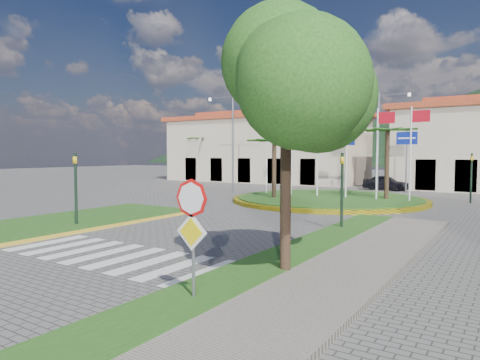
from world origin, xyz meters
The scene contains 19 objects.
sidewalk_right centered at (6.00, 2.00, 0.07)m, with size 4.00×28.00×0.15m, color gray.
verge_right centered at (4.80, 2.00, 0.09)m, with size 1.60×28.00×0.18m, color #1F4D16.
median_left centered at (-6.50, 6.00, 0.09)m, with size 5.00×14.00×0.18m, color #1F4D16.
crosswalk centered at (0.00, 4.00, 0.01)m, with size 8.00×3.00×0.01m, color silver.
roundabout_island centered at (0.00, 22.00, 0.17)m, with size 12.70×12.70×6.00m.
stop_sign centered at (4.90, 1.96, 1.79)m, with size 0.80×0.11×2.65m.
deciduous_tree centered at (5.50, 5.00, 5.18)m, with size 3.60×3.60×6.80m.
traffic_light_left centered at (-5.20, 6.50, 1.94)m, with size 0.15×0.18×3.20m.
traffic_light_right centered at (4.50, 12.00, 1.94)m, with size 0.15×0.18×3.20m.
traffic_light_far centered at (8.00, 26.00, 1.94)m, with size 0.18×0.15×3.20m.
direction_sign_west centered at (-2.00, 30.97, 3.53)m, with size 1.60×0.14×5.20m.
direction_sign_east centered at (3.00, 30.97, 3.53)m, with size 1.60×0.14×5.20m.
street_lamp_centre centered at (1.00, 30.00, 4.50)m, with size 4.80×0.16×8.00m.
street_lamp_west centered at (-9.00, 24.00, 4.50)m, with size 4.80×0.16×8.00m.
building_left centered at (-14.00, 38.00, 3.90)m, with size 23.32×9.54×8.05m.
hill_far_west centered at (-55.00, 140.00, 11.00)m, with size 140.00×140.00×22.00m, color black.
hill_near_back centered at (-10.00, 130.00, 8.00)m, with size 110.00×110.00×16.00m, color black.
white_van centered at (-7.21, 36.50, 0.65)m, with size 2.16×4.68×1.30m, color white.
car_dark_a centered at (0.90, 33.09, 0.65)m, with size 1.55×3.84×1.31m, color black.
Camera 1 is at (10.50, -4.81, 3.16)m, focal length 32.00 mm.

